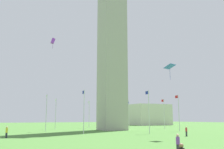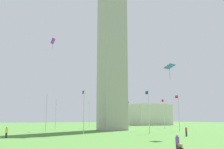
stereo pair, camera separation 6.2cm
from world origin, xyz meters
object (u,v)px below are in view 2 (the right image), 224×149
Objects in this scene: person_yellow_shirt at (6,132)px; obelisk_monument at (112,26)px; flagpole_sw at (179,111)px; kite_purple_box at (53,41)px; distant_building at (140,115)px; flagpole_se at (84,110)px; flagpole_w at (164,112)px; flagpole_e at (46,111)px; flagpole_ne at (56,112)px; flagpole_s at (149,110)px; flagpole_nw at (129,113)px; kite_blue_diamond at (170,67)px; flagpole_n at (89,113)px; person_purple_shirt at (178,144)px; person_red_shirt at (186,131)px.

obelisk_monument is at bearing -13.87° from person_yellow_shirt.
kite_purple_box reaches higher than flagpole_sw.
flagpole_se is at bearing 139.05° from distant_building.
flagpole_sw is at bearing 157.50° from flagpole_w.
flagpole_e is (0.06, 16.63, -23.26)m from obelisk_monument.
distant_building is at bearing -40.95° from flagpole_se.
flagpole_s is at bearing -157.50° from flagpole_ne.
flagpole_ne and flagpole_nw have the same top height.
flagpole_e is at bearing 89.80° from obelisk_monument.
kite_blue_diamond is at bearing -151.59° from flagpole_se.
obelisk_monument is at bearing 135.14° from flagpole_nw.
person_yellow_shirt is at bearing 106.36° from flagpole_se.
flagpole_se is 30.72m from flagpole_w.
person_yellow_shirt is (-32.42, 25.51, -3.77)m from flagpole_n.
flagpole_se is 12.73m from flagpole_s.
flagpole_se is 16.03m from kite_purple_box.
obelisk_monument is at bearing 180.00° from flagpole_n.
flagpole_w is 3.56× the size of kite_blue_diamond.
kite_blue_diamond is at bearing 163.22° from flagpole_s.
obelisk_monument reaches higher than flagpole_n.
kite_purple_box is (33.13, 3.90, 18.16)m from person_purple_shirt.
flagpole_w and flagpole_nw have the same top height.
kite_blue_diamond is (-27.46, 19.89, 6.25)m from flagpole_w.
kite_purple_box is (-19.09, 5.62, 14.35)m from flagpole_ne.
kite_blue_diamond reaches higher than flagpole_n.
flagpole_n is 1.00× the size of flagpole_ne.
flagpole_w is 0.31× the size of distant_building.
flagpole_e and flagpole_sw have the same top height.
flagpole_se is at bearing 90.00° from flagpole_sw.
flagpole_n is 1.00× the size of flagpole_nw.
flagpole_n is at bearing -67.50° from flagpole_ne.
flagpole_se is at bearing 28.41° from kite_blue_diamond.
flagpole_sw is (-23.51, -23.51, 0.00)m from flagpole_ne.
person_red_shirt is (-41.75, -1.56, -3.83)m from flagpole_n.
flagpole_s is at bearing 135.00° from flagpole_w.
kite_blue_diamond is (-11.66, -22.24, 10.02)m from person_yellow_shirt.
flagpole_s is 12.92m from kite_blue_diamond.
person_purple_shirt is at bearing 143.36° from flagpole_w.
flagpole_sw is at bearing -135.00° from flagpole_ne.
flagpole_s is 1.00× the size of flagpole_sw.
flagpole_se is at bearing 20.75° from person_red_shirt.
flagpole_ne is at bearing 44.86° from obelisk_monument.
obelisk_monument is at bearing -90.20° from flagpole_e.
person_purple_shirt is (-57.09, 13.47, -3.81)m from flagpole_n.
flagpole_n is at bearing 45.00° from flagpole_w.
flagpole_e is 0.31× the size of distant_building.
distant_building reaches higher than flagpole_n.
flagpole_n is 12.73m from flagpole_nw.
person_yellow_shirt is 27.04m from kite_blue_diamond.
flagpole_sw is at bearing 180.00° from flagpole_nw.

